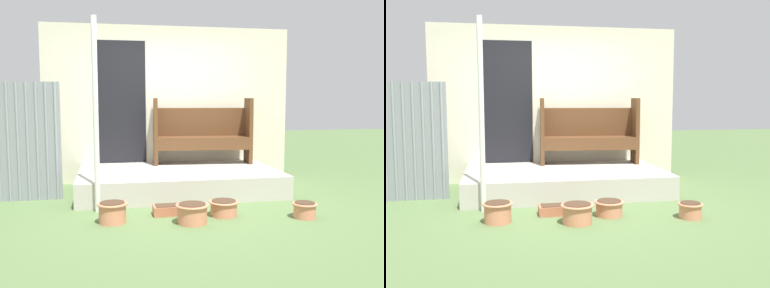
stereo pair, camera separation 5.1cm
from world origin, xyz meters
TOP-DOWN VIEW (x-y plane):
  - ground_plane at (0.00, 0.00)m, footprint 24.00×24.00m
  - porch_slab at (0.05, 0.87)m, footprint 2.95×1.74m
  - house_wall at (0.01, 1.77)m, footprint 4.15×0.08m
  - support_post at (-1.12, -0.10)m, footprint 0.07×0.07m
  - bench at (0.55, 1.44)m, footprint 1.63×0.52m
  - flower_pot_left at (-0.95, -0.61)m, footprint 0.35×0.35m
  - flower_pot_middle at (-0.06, -0.80)m, footprint 0.38×0.38m
  - flower_pot_right at (0.37, -0.57)m, footprint 0.36×0.36m
  - flower_pot_far_right at (1.29, -0.83)m, footprint 0.30×0.30m
  - planter_box_rect at (-0.21, -0.39)m, footprint 0.49×0.22m

SIDE VIEW (x-z plane):
  - ground_plane at x=0.00m, z-range 0.00..0.00m
  - planter_box_rect at x=-0.21m, z-range 0.00..0.12m
  - flower_pot_far_right at x=1.29m, z-range 0.01..0.20m
  - flower_pot_right at x=0.37m, z-range 0.01..0.20m
  - flower_pot_middle at x=-0.06m, z-range 0.01..0.24m
  - flower_pot_left at x=-0.95m, z-range 0.01..0.25m
  - porch_slab at x=0.05m, z-range 0.00..0.33m
  - bench at x=0.55m, z-range 0.33..1.41m
  - support_post at x=-1.12m, z-range 0.00..2.39m
  - house_wall at x=0.01m, z-range 0.00..2.60m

